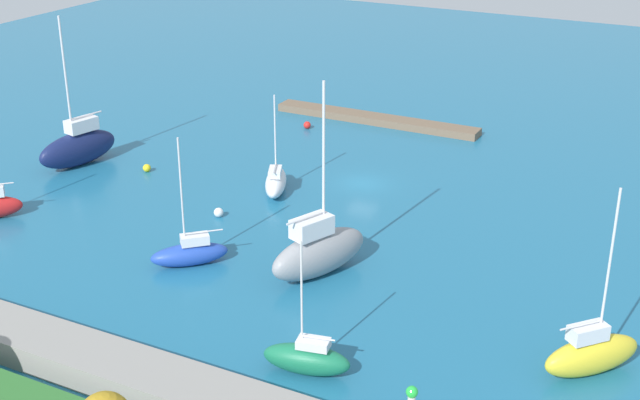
# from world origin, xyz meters

# --- Properties ---
(water) EXTENTS (160.00, 160.00, 0.00)m
(water) POSITION_xyz_m (0.00, 0.00, 0.00)
(water) COLOR #1E668C
(water) RESTS_ON ground
(pier_dock) EXTENTS (22.36, 2.30, 0.76)m
(pier_dock) POSITION_xyz_m (5.97, -16.21, 0.38)
(pier_dock) COLOR brown
(pier_dock) RESTS_ON ground
(breakwater) EXTENTS (74.82, 3.61, 1.57)m
(breakwater) POSITION_xyz_m (0.00, 33.06, 0.78)
(breakwater) COLOR gray
(breakwater) RESTS_ON ground
(sailboat_gray_lone_south) EXTENTS (5.24, 8.33, 13.67)m
(sailboat_gray_lone_south) POSITION_xyz_m (-4.31, 16.65, 1.79)
(sailboat_gray_lone_south) COLOR gray
(sailboat_gray_lone_south) RESTS_ON water
(sailboat_navy_far_north) EXTENTS (4.08, 8.29, 13.73)m
(sailboat_navy_far_north) POSITION_xyz_m (25.03, 7.74, 1.76)
(sailboat_navy_far_north) COLOR #141E4C
(sailboat_navy_far_north) RESTS_ON water
(sailboat_yellow_inner_mooring) EXTENTS (5.37, 5.78, 11.24)m
(sailboat_yellow_inner_mooring) POSITION_xyz_m (-23.35, 20.14, 1.31)
(sailboat_yellow_inner_mooring) COLOR yellow
(sailboat_yellow_inner_mooring) RESTS_ON water
(sailboat_white_by_breakwater) EXTENTS (4.02, 6.00, 8.44)m
(sailboat_white_by_breakwater) POSITION_xyz_m (5.75, 5.14, 0.97)
(sailboat_white_by_breakwater) COLOR white
(sailboat_white_by_breakwater) RESTS_ON water
(sailboat_blue_far_south) EXTENTS (5.13, 5.05, 9.50)m
(sailboat_blue_far_south) POSITION_xyz_m (4.40, 19.51, 0.92)
(sailboat_blue_far_south) COLOR #2347B2
(sailboat_blue_far_south) RESTS_ON water
(sailboat_green_east_end) EXTENTS (5.31, 2.73, 8.19)m
(sailboat_green_east_end) POSITION_xyz_m (-9.17, 27.44, 0.96)
(sailboat_green_east_end) COLOR #19724C
(sailboat_green_east_end) RESTS_ON water
(mooring_buoy_red) EXTENTS (0.75, 0.75, 0.75)m
(mooring_buoy_red) POSITION_xyz_m (11.44, -11.15, 0.38)
(mooring_buoy_red) COLOR red
(mooring_buoy_red) RESTS_ON water
(mooring_buoy_yellow) EXTENTS (0.72, 0.72, 0.72)m
(mooring_buoy_yellow) POSITION_xyz_m (18.45, 6.35, 0.36)
(mooring_buoy_yellow) COLOR yellow
(mooring_buoy_yellow) RESTS_ON water
(mooring_buoy_white) EXTENTS (0.76, 0.76, 0.76)m
(mooring_buoy_white) POSITION_xyz_m (7.20, 11.70, 0.38)
(mooring_buoy_white) COLOR white
(mooring_buoy_white) RESTS_ON water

